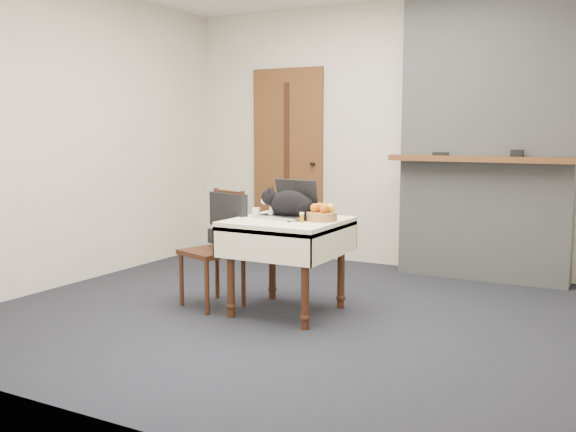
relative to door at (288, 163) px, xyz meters
name	(u,v)px	position (x,y,z in m)	size (l,w,h in m)	color
ground	(303,314)	(1.20, -1.97, -1.00)	(4.50, 4.50, 0.00)	black
room_shell	(332,75)	(1.20, -1.51, 0.76)	(4.52, 4.01, 2.61)	beige
door	(288,163)	(0.00, 0.00, 0.00)	(0.82, 0.10, 2.00)	brown
chimney	(487,136)	(2.10, -0.13, 0.30)	(1.62, 0.48, 2.60)	gray
side_table	(287,235)	(1.07, -1.99, -0.41)	(0.78, 0.78, 0.70)	#35190E
laptop	(289,208)	(1.03, -1.88, -0.23)	(0.42, 0.38, 0.28)	#B7B7BC
cat	(291,205)	(1.07, -1.93, -0.20)	(0.49, 0.23, 0.24)	black
cream_jar	(256,213)	(0.82, -2.00, -0.26)	(0.06, 0.06, 0.07)	silver
pill_bottle	(302,217)	(1.23, -2.06, -0.26)	(0.03, 0.03, 0.07)	#985F12
fruit_basket	(322,214)	(1.32, -1.92, -0.25)	(0.22, 0.22, 0.13)	#AD7E45
desk_clutter	(309,220)	(1.23, -1.96, -0.30)	(0.15, 0.02, 0.01)	black
chair	(221,232)	(0.51, -2.02, -0.43)	(0.51, 0.50, 0.89)	#35190E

